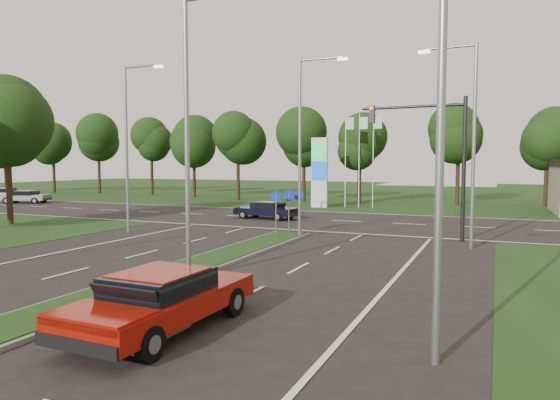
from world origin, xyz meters
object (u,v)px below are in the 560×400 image
at_px(navy_sedan, 267,210).
at_px(far_car_b, 3,193).
at_px(red_sedan, 162,298).
at_px(far_car_a, 25,196).

relative_size(navy_sedan, far_car_b, 0.99).
height_order(red_sedan, navy_sedan, red_sedan).
relative_size(far_car_a, far_car_b, 1.02).
bearing_deg(navy_sedan, far_car_b, 86.80).
height_order(far_car_a, far_car_b, far_car_a).
height_order(red_sedan, far_car_a, red_sedan).
xyz_separation_m(navy_sedan, far_car_a, (-26.96, 3.15, 0.02)).
bearing_deg(far_car_b, red_sedan, -148.31).
bearing_deg(far_car_a, red_sedan, -148.17).
relative_size(red_sedan, far_car_b, 1.11).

